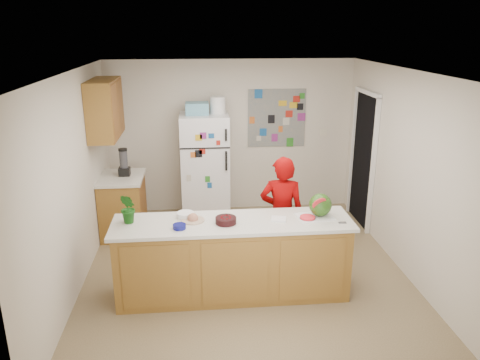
{
  "coord_description": "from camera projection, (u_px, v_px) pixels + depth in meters",
  "views": [
    {
      "loc": [
        -0.58,
        -5.28,
        2.98
      ],
      "look_at": [
        -0.05,
        0.2,
        1.17
      ],
      "focal_mm": 35.0,
      "sensor_mm": 36.0,
      "label": 1
    }
  ],
  "objects": [
    {
      "name": "side_counter_top",
      "position": [
        121.0,
        178.0,
        6.82
      ],
      "size": [
        0.64,
        0.84,
        0.04
      ],
      "primitive_type": "cube",
      "color": "silver",
      "rests_on": "side_counter_base"
    },
    {
      "name": "upper_cabinets",
      "position": [
        105.0,
        109.0,
        6.45
      ],
      "size": [
        0.35,
        1.0,
        0.8
      ],
      "primitive_type": "cube",
      "color": "brown",
      "rests_on": "wall_left"
    },
    {
      "name": "keys",
      "position": [
        342.0,
        223.0,
        5.15
      ],
      "size": [
        0.08,
        0.04,
        0.01
      ],
      "primitive_type": "cube",
      "rotation": [
        0.0,
        0.0,
        -0.03
      ],
      "color": "gray",
      "rests_on": "peninsula_top"
    },
    {
      "name": "fridge_top_bin",
      "position": [
        197.0,
        108.0,
        7.15
      ],
      "size": [
        0.35,
        0.28,
        0.18
      ],
      "primitive_type": "cube",
      "color": "#5999B2",
      "rests_on": "refrigerator"
    },
    {
      "name": "peninsula_base",
      "position": [
        233.0,
        260.0,
        5.35
      ],
      "size": [
        2.6,
        0.62,
        0.88
      ],
      "primitive_type": "cube",
      "color": "brown",
      "rests_on": "floor"
    },
    {
      "name": "white_bowl",
      "position": [
        185.0,
        215.0,
        5.3
      ],
      "size": [
        0.22,
        0.22,
        0.06
      ],
      "primitive_type": "cylinder",
      "rotation": [
        0.0,
        0.0,
        0.19
      ],
      "color": "silver",
      "rests_on": "peninsula_top"
    },
    {
      "name": "peninsula_top",
      "position": [
        233.0,
        223.0,
        5.2
      ],
      "size": [
        2.68,
        0.7,
        0.04
      ],
      "primitive_type": "cube",
      "color": "silver",
      "rests_on": "peninsula_base"
    },
    {
      "name": "ceiling",
      "position": [
        246.0,
        71.0,
        5.19
      ],
      "size": [
        4.0,
        4.5,
        0.02
      ],
      "primitive_type": "cube",
      "color": "white",
      "rests_on": "wall_back"
    },
    {
      "name": "doorway",
      "position": [
        363.0,
        160.0,
        7.21
      ],
      "size": [
        0.03,
        0.85,
        2.04
      ],
      "primitive_type": "cube",
      "color": "black",
      "rests_on": "ground"
    },
    {
      "name": "refrigerator",
      "position": [
        205.0,
        167.0,
        7.45
      ],
      "size": [
        0.75,
        0.7,
        1.7
      ],
      "primitive_type": "cube",
      "color": "silver",
      "rests_on": "floor"
    },
    {
      "name": "cutting_board",
      "position": [
        315.0,
        217.0,
        5.31
      ],
      "size": [
        0.43,
        0.35,
        0.01
      ],
      "primitive_type": "cube",
      "rotation": [
        0.0,
        0.0,
        0.14
      ],
      "color": "white",
      "rests_on": "peninsula_top"
    },
    {
      "name": "watermelon_slice",
      "position": [
        307.0,
        217.0,
        5.24
      ],
      "size": [
        0.17,
        0.17,
        0.02
      ],
      "primitive_type": "cylinder",
      "color": "#D81347",
      "rests_on": "cutting_board"
    },
    {
      "name": "wall_left",
      "position": [
        73.0,
        184.0,
        5.4
      ],
      "size": [
        0.02,
        4.5,
        2.5
      ],
      "primitive_type": "cube",
      "color": "beige",
      "rests_on": "ground"
    },
    {
      "name": "cherry_bowl",
      "position": [
        226.0,
        220.0,
        5.13
      ],
      "size": [
        0.29,
        0.29,
        0.07
      ],
      "primitive_type": "cylinder",
      "rotation": [
        0.0,
        0.0,
        0.34
      ],
      "color": "black",
      "rests_on": "peninsula_top"
    },
    {
      "name": "cobalt_bowl",
      "position": [
        179.0,
        226.0,
        5.0
      ],
      "size": [
        0.18,
        0.18,
        0.05
      ],
      "primitive_type": "cylinder",
      "rotation": [
        0.0,
        0.0,
        0.33
      ],
      "color": "#0D0F5D",
      "rests_on": "peninsula_top"
    },
    {
      "name": "plate",
      "position": [
        193.0,
        220.0,
        5.21
      ],
      "size": [
        0.33,
        0.33,
        0.02
      ],
      "primitive_type": "cylinder",
      "rotation": [
        0.0,
        0.0,
        0.38
      ],
      "color": "beige",
      "rests_on": "peninsula_top"
    },
    {
      "name": "person",
      "position": [
        282.0,
        214.0,
        5.83
      ],
      "size": [
        0.61,
        0.46,
        1.5
      ],
      "primitive_type": "imported",
      "rotation": [
        0.0,
        0.0,
        2.95
      ],
      "color": "#740202",
      "rests_on": "floor"
    },
    {
      "name": "wall_back",
      "position": [
        231.0,
        137.0,
        7.72
      ],
      "size": [
        4.0,
        0.02,
        2.5
      ],
      "primitive_type": "cube",
      "color": "beige",
      "rests_on": "ground"
    },
    {
      "name": "paper_towel",
      "position": [
        279.0,
        219.0,
        5.23
      ],
      "size": [
        0.19,
        0.18,
        0.02
      ],
      "primitive_type": "cube",
      "rotation": [
        0.0,
        0.0,
        -0.22
      ],
      "color": "silver",
      "rests_on": "peninsula_top"
    },
    {
      "name": "blender_appliance",
      "position": [
        124.0,
        163.0,
        6.81
      ],
      "size": [
        0.12,
        0.12,
        0.38
      ],
      "primitive_type": "cylinder",
      "color": "black",
      "rests_on": "side_counter_top"
    },
    {
      "name": "photo_collage",
      "position": [
        277.0,
        118.0,
        7.68
      ],
      "size": [
        0.95,
        0.01,
        0.95
      ],
      "primitive_type": "cube",
      "color": "slate",
      "rests_on": "wall_back"
    },
    {
      "name": "floor",
      "position": [
        245.0,
        272.0,
        5.98
      ],
      "size": [
        4.0,
        4.5,
        0.02
      ],
      "primitive_type": "cube",
      "color": "brown",
      "rests_on": "ground"
    },
    {
      "name": "wall_right",
      "position": [
        408.0,
        174.0,
        5.77
      ],
      "size": [
        0.02,
        4.5,
        2.5
      ],
      "primitive_type": "cube",
      "color": "beige",
      "rests_on": "ground"
    },
    {
      "name": "side_counter_base",
      "position": [
        123.0,
        206.0,
        6.97
      ],
      "size": [
        0.6,
        0.8,
        0.86
      ],
      "primitive_type": "cube",
      "color": "brown",
      "rests_on": "floor"
    },
    {
      "name": "watermelon",
      "position": [
        320.0,
        205.0,
        5.29
      ],
      "size": [
        0.26,
        0.26,
        0.26
      ],
      "primitive_type": "sphere",
      "color": "#17550F",
      "rests_on": "cutting_board"
    },
    {
      "name": "potted_plant",
      "position": [
        129.0,
        209.0,
        5.09
      ],
      "size": [
        0.23,
        0.24,
        0.35
      ],
      "primitive_type": "imported",
      "rotation": [
        0.0,
        0.0,
        5.24
      ],
      "color": "#12430E",
      "rests_on": "peninsula_top"
    }
  ]
}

